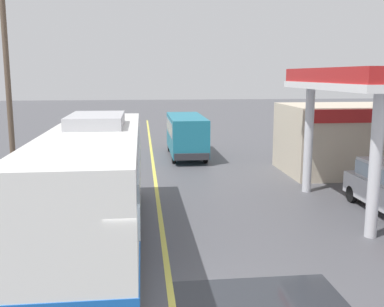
% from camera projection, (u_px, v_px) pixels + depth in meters
% --- Properties ---
extents(ground, '(120.00, 120.00, 0.00)m').
position_uv_depth(ground, '(151.00, 152.00, 28.77)').
color(ground, '#4C4C51').
extents(lane_divider_stripe, '(0.16, 50.00, 0.01)m').
position_uv_depth(lane_divider_stripe, '(154.00, 167.00, 23.88)').
color(lane_divider_stripe, '#D8CC4C').
rests_on(lane_divider_stripe, ground).
extents(coach_bus_main, '(2.60, 11.04, 3.69)m').
position_uv_depth(coach_bus_main, '(95.00, 186.00, 12.90)').
color(coach_bus_main, white).
rests_on(coach_bus_main, ground).
extents(gas_station_roadside, '(9.10, 11.95, 5.10)m').
position_uv_depth(gas_station_roadside, '(376.00, 125.00, 20.40)').
color(gas_station_roadside, '#B21E1E').
rests_on(gas_station_roadside, ground).
extents(minibus_opposing_lane, '(2.04, 6.13, 2.44)m').
position_uv_depth(minibus_opposing_lane, '(186.00, 132.00, 26.82)').
color(minibus_opposing_lane, teal).
rests_on(minibus_opposing_lane, ground).
extents(utility_pole_roadside, '(1.80, 0.24, 9.00)m').
position_uv_depth(utility_pole_roadside, '(8.00, 79.00, 19.46)').
color(utility_pole_roadside, brown).
rests_on(utility_pole_roadside, ground).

